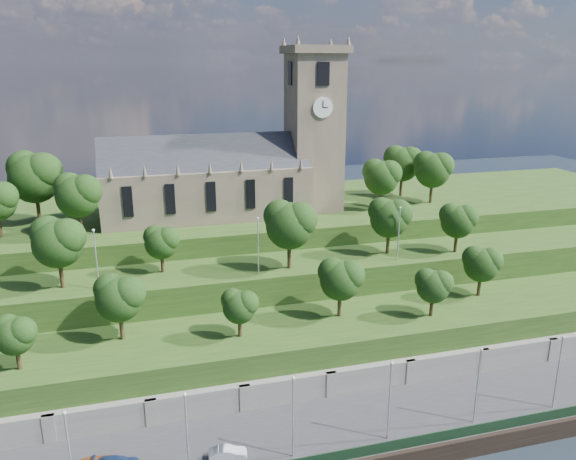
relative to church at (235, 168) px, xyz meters
name	(u,v)px	position (x,y,z in m)	size (l,w,h in m)	color
promenade	(302,439)	(-0.79, -39.98, -21.52)	(160.00, 12.00, 2.00)	#2D2D30
fence	(319,460)	(-0.79, -45.38, -19.92)	(160.00, 0.10, 1.20)	black
retaining_wall	(287,395)	(-0.79, -34.01, -20.02)	(160.00, 2.10, 5.00)	slate
embankment_lower	(274,357)	(-0.79, -27.98, -18.52)	(160.00, 12.00, 8.00)	#264216
embankment_upper	(255,306)	(-0.79, -16.98, -16.52)	(160.00, 10.00, 12.00)	#264216
hilltop	(229,249)	(-0.79, 4.02, -15.02)	(160.00, 32.00, 15.00)	#264216
church	(235,168)	(0.00, 0.00, 0.00)	(38.60, 12.35, 27.60)	brown
trees_lower	(286,288)	(0.96, -27.46, -9.73)	(62.24, 8.72, 7.90)	#2E2211
trees_upper	(269,226)	(1.18, -18.03, -4.75)	(60.18, 8.28, 9.39)	#2E2211
trees_hilltop	(220,176)	(-2.58, -0.92, -1.04)	(74.97, 16.13, 11.17)	#2E2211
lamp_posts_promenade	(293,411)	(-2.79, -43.48, -15.51)	(60.36, 0.36, 8.79)	#B2B2B7
lamp_posts_upper	(258,241)	(-0.79, -19.98, -6.03)	(40.36, 0.36, 7.77)	#B2B2B7
car_middle	(228,453)	(-8.95, -42.13, -19.92)	(1.28, 3.67, 1.21)	silver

